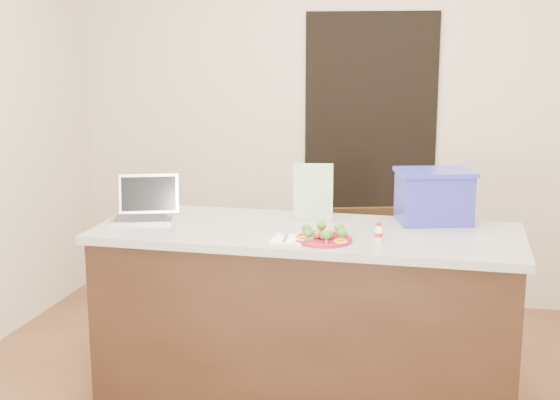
% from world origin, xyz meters
% --- Properties ---
extents(room_shell, '(4.00, 4.00, 4.00)m').
position_xyz_m(room_shell, '(0.00, 0.00, 1.62)').
color(room_shell, white).
rests_on(room_shell, ground).
extents(doorway, '(0.90, 0.02, 2.00)m').
position_xyz_m(doorway, '(0.10, 1.98, 1.00)').
color(doorway, black).
rests_on(doorway, ground).
extents(island, '(2.06, 0.76, 0.92)m').
position_xyz_m(island, '(0.00, 0.25, 0.46)').
color(island, black).
rests_on(island, ground).
extents(plate, '(0.26, 0.26, 0.02)m').
position_xyz_m(plate, '(0.12, 0.05, 0.93)').
color(plate, maroon).
rests_on(plate, island).
extents(meatballs, '(0.10, 0.09, 0.04)m').
position_xyz_m(meatballs, '(0.12, 0.04, 0.95)').
color(meatballs, olive).
rests_on(meatballs, plate).
extents(broccoli, '(0.22, 0.21, 0.04)m').
position_xyz_m(broccoli, '(0.12, 0.05, 0.97)').
color(broccoli, '#275416').
rests_on(broccoli, plate).
extents(pepper_rings, '(0.24, 0.22, 0.01)m').
position_xyz_m(pepper_rings, '(0.12, 0.05, 0.94)').
color(pepper_rings, yellow).
rests_on(pepper_rings, plate).
extents(napkin, '(0.17, 0.17, 0.01)m').
position_xyz_m(napkin, '(-0.03, 0.04, 0.92)').
color(napkin, white).
rests_on(napkin, island).
extents(fork, '(0.04, 0.16, 0.00)m').
position_xyz_m(fork, '(-0.05, 0.05, 0.93)').
color(fork, '#B8B9BD').
rests_on(fork, napkin).
extents(knife, '(0.03, 0.20, 0.01)m').
position_xyz_m(knife, '(-0.00, 0.02, 0.93)').
color(knife, white).
rests_on(knife, napkin).
extents(yogurt_bottle, '(0.04, 0.04, 0.08)m').
position_xyz_m(yogurt_bottle, '(0.36, 0.13, 0.95)').
color(yogurt_bottle, white).
rests_on(yogurt_bottle, island).
extents(laptop, '(0.36, 0.33, 0.22)m').
position_xyz_m(laptop, '(-0.86, 0.30, 0.98)').
color(laptop, '#AEAEB3').
rests_on(laptop, island).
extents(leaflet, '(0.21, 0.08, 0.28)m').
position_xyz_m(leaflet, '(-0.01, 0.47, 1.06)').
color(leaflet, silver).
rests_on(leaflet, island).
extents(blue_box, '(0.43, 0.36, 0.27)m').
position_xyz_m(blue_box, '(0.59, 0.53, 1.05)').
color(blue_box, '#2C2C9F').
rests_on(blue_box, island).
extents(chair, '(0.47, 0.48, 0.85)m').
position_xyz_m(chair, '(0.17, 1.02, 0.48)').
color(chair, '#372410').
rests_on(chair, ground).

